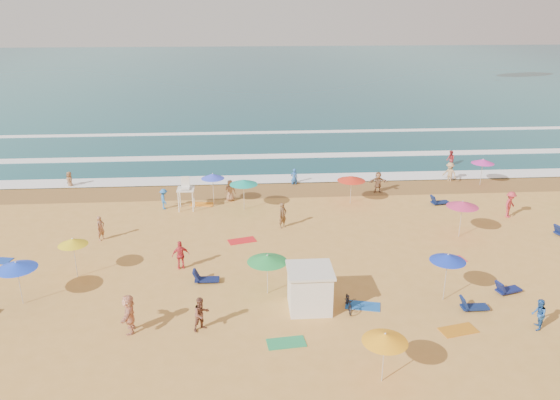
{
  "coord_description": "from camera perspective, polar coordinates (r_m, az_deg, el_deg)",
  "views": [
    {
      "loc": [
        -4.9,
        -28.53,
        14.24
      ],
      "look_at": [
        -2.46,
        6.0,
        1.5
      ],
      "focal_mm": 35.0,
      "sensor_mm": 36.0,
      "label": 1
    }
  ],
  "objects": [
    {
      "name": "ground",
      "position": [
        32.26,
        5.14,
        -6.08
      ],
      "size": [
        220.0,
        220.0,
        0.0
      ],
      "primitive_type": "plane",
      "color": "gold",
      "rests_on": "ground"
    },
    {
      "name": "ocean",
      "position": [
        113.53,
        -1.58,
        12.99
      ],
      "size": [
        220.0,
        140.0,
        0.18
      ],
      "primitive_type": "cube",
      "color": "#0C4756",
      "rests_on": "ground"
    },
    {
      "name": "wet_sand",
      "position": [
        43.7,
        2.61,
        1.18
      ],
      "size": [
        220.0,
        220.0,
        0.0
      ],
      "primitive_type": "plane",
      "color": "olive",
      "rests_on": "ground"
    },
    {
      "name": "surf_foam",
      "position": [
        52.05,
        1.51,
        4.43
      ],
      "size": [
        200.0,
        18.7,
        0.05
      ],
      "color": "white",
      "rests_on": "ground"
    },
    {
      "name": "cabana",
      "position": [
        26.88,
        3.12,
        -9.34
      ],
      "size": [
        2.0,
        2.0,
        2.0
      ],
      "primitive_type": "cube",
      "color": "silver",
      "rests_on": "ground"
    },
    {
      "name": "cabana_roof",
      "position": [
        26.38,
        3.16,
        -7.33
      ],
      "size": [
        2.2,
        2.2,
        0.12
      ],
      "primitive_type": "cube",
      "color": "silver",
      "rests_on": "cabana"
    },
    {
      "name": "bicycle",
      "position": [
        27.2,
        7.21,
        -10.51
      ],
      "size": [
        0.62,
        1.61,
        0.84
      ],
      "primitive_type": "imported",
      "rotation": [
        0.0,
        0.0,
        -0.04
      ],
      "color": "black",
      "rests_on": "ground"
    },
    {
      "name": "lifeguard_stand",
      "position": [
        39.61,
        -9.78,
        0.45
      ],
      "size": [
        1.2,
        1.2,
        2.1
      ],
      "primitive_type": null,
      "color": "white",
      "rests_on": "ground"
    },
    {
      "name": "beach_umbrellas",
      "position": [
        32.17,
        8.36,
        -2.1
      ],
      "size": [
        57.51,
        31.15,
        0.76
      ],
      "color": "red",
      "rests_on": "ground"
    },
    {
      "name": "loungers",
      "position": [
        30.96,
        10.53,
        -7.2
      ],
      "size": [
        41.82,
        17.0,
        0.34
      ],
      "color": "#0E1749",
      "rests_on": "ground"
    },
    {
      "name": "towels",
      "position": [
        31.7,
        5.18,
        -6.55
      ],
      "size": [
        44.89,
        18.8,
        0.03
      ],
      "color": "red",
      "rests_on": "ground"
    },
    {
      "name": "beachgoers",
      "position": [
        35.7,
        3.0,
        -1.95
      ],
      "size": [
        38.19,
        26.8,
        2.11
      ],
      "color": "#2357A6",
      "rests_on": "ground"
    }
  ]
}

